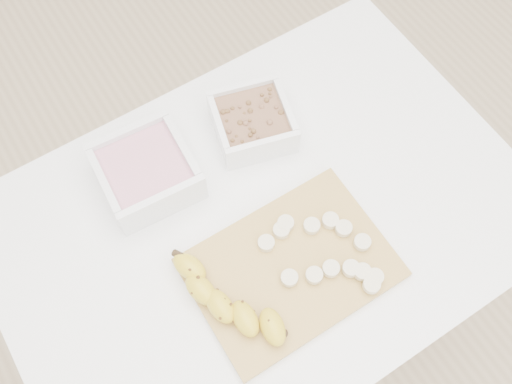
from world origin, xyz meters
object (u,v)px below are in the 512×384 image
table (264,236)px  banana (230,302)px  bowl_granola (252,122)px  cutting_board (291,268)px  bowl_yogurt (147,172)px

table → banana: banana is taller
bowl_granola → cutting_board: 0.30m
bowl_yogurt → banana: size_ratio=0.78×
table → cutting_board: (-0.01, -0.11, 0.10)m
table → banana: (-0.14, -0.11, 0.13)m
table → cutting_board: 0.15m
cutting_board → banana: size_ratio=1.51×
banana → bowl_yogurt: bearing=80.5°
table → bowl_granola: bearing=64.4°
cutting_board → bowl_yogurt: bearing=114.1°
bowl_yogurt → cutting_board: size_ratio=0.52×
table → cutting_board: size_ratio=2.84×
bowl_yogurt → banana: bowl_yogurt is taller
cutting_board → banana: 0.13m
bowl_granola → banana: size_ratio=0.78×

